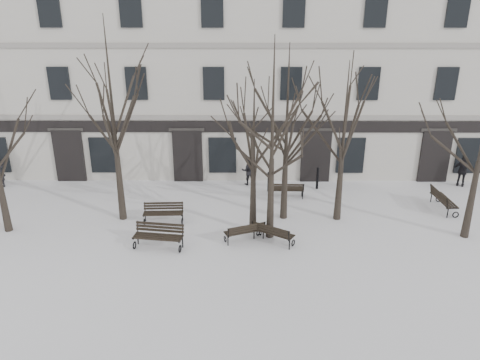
{
  "coord_description": "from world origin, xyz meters",
  "views": [
    {
      "loc": [
        -0.51,
        -16.36,
        9.5
      ],
      "look_at": [
        -0.61,
        3.0,
        1.97
      ],
      "focal_mm": 35.0,
      "sensor_mm": 36.0,
      "label": 1
    }
  ],
  "objects_px": {
    "tree_1": "(254,140)",
    "bench_5": "(443,199)",
    "bench_3": "(163,212)",
    "bench_4": "(286,189)",
    "bench_1": "(245,231)",
    "bench_2": "(273,232)",
    "tree_2": "(273,118)",
    "bench_0": "(159,235)"
  },
  "relations": [
    {
      "from": "bench_4",
      "to": "bench_5",
      "type": "bearing_deg",
      "value": 171.34
    },
    {
      "from": "bench_2",
      "to": "bench_3",
      "type": "bearing_deg",
      "value": 10.43
    },
    {
      "from": "tree_2",
      "to": "bench_3",
      "type": "relative_size",
      "value": 4.57
    },
    {
      "from": "bench_1",
      "to": "bench_2",
      "type": "bearing_deg",
      "value": 149.72
    },
    {
      "from": "bench_2",
      "to": "bench_3",
      "type": "relative_size",
      "value": 0.99
    },
    {
      "from": "bench_0",
      "to": "bench_4",
      "type": "distance_m",
      "value": 7.59
    },
    {
      "from": "tree_1",
      "to": "bench_1",
      "type": "height_order",
      "value": "tree_1"
    },
    {
      "from": "tree_1",
      "to": "bench_4",
      "type": "relative_size",
      "value": 3.74
    },
    {
      "from": "bench_2",
      "to": "bench_5",
      "type": "height_order",
      "value": "bench_5"
    },
    {
      "from": "bench_5",
      "to": "bench_1",
      "type": "bearing_deg",
      "value": 106.47
    },
    {
      "from": "tree_1",
      "to": "bench_2",
      "type": "relative_size",
      "value": 3.66
    },
    {
      "from": "bench_1",
      "to": "bench_5",
      "type": "xyz_separation_m",
      "value": [
        9.48,
        3.18,
        0.07
      ]
    },
    {
      "from": "bench_1",
      "to": "bench_2",
      "type": "height_order",
      "value": "bench_2"
    },
    {
      "from": "tree_1",
      "to": "bench_5",
      "type": "relative_size",
      "value": 3.36
    },
    {
      "from": "bench_0",
      "to": "bench_3",
      "type": "relative_size",
      "value": 1.15
    },
    {
      "from": "bench_1",
      "to": "bench_5",
      "type": "distance_m",
      "value": 10.0
    },
    {
      "from": "tree_2",
      "to": "bench_3",
      "type": "distance_m",
      "value": 6.82
    },
    {
      "from": "bench_1",
      "to": "bench_5",
      "type": "height_order",
      "value": "bench_5"
    },
    {
      "from": "bench_3",
      "to": "bench_5",
      "type": "distance_m",
      "value": 13.24
    },
    {
      "from": "bench_5",
      "to": "bench_3",
      "type": "bearing_deg",
      "value": 94.04
    },
    {
      "from": "tree_2",
      "to": "bench_3",
      "type": "xyz_separation_m",
      "value": [
        -4.75,
        1.37,
        -4.7
      ]
    },
    {
      "from": "bench_1",
      "to": "bench_3",
      "type": "xyz_separation_m",
      "value": [
        -3.68,
        1.77,
        0.03
      ]
    },
    {
      "from": "tree_1",
      "to": "bench_2",
      "type": "bearing_deg",
      "value": -53.49
    },
    {
      "from": "bench_3",
      "to": "bench_4",
      "type": "relative_size",
      "value": 1.03
    },
    {
      "from": "bench_3",
      "to": "bench_4",
      "type": "xyz_separation_m",
      "value": [
        5.81,
        2.75,
        -0.01
      ]
    },
    {
      "from": "tree_1",
      "to": "bench_0",
      "type": "bearing_deg",
      "value": -158.99
    },
    {
      "from": "tree_1",
      "to": "bench_2",
      "type": "distance_m",
      "value": 3.88
    },
    {
      "from": "bench_1",
      "to": "bench_2",
      "type": "relative_size",
      "value": 0.98
    },
    {
      "from": "bench_2",
      "to": "bench_4",
      "type": "height_order",
      "value": "bench_2"
    },
    {
      "from": "bench_3",
      "to": "bench_4",
      "type": "height_order",
      "value": "bench_3"
    },
    {
      "from": "tree_1",
      "to": "bench_3",
      "type": "relative_size",
      "value": 3.64
    },
    {
      "from": "tree_1",
      "to": "bench_4",
      "type": "height_order",
      "value": "tree_1"
    },
    {
      "from": "bench_2",
      "to": "bench_5",
      "type": "xyz_separation_m",
      "value": [
        8.33,
        3.34,
        0.05
      ]
    },
    {
      "from": "bench_1",
      "to": "tree_2",
      "type": "bearing_deg",
      "value": 178.78
    },
    {
      "from": "bench_1",
      "to": "bench_3",
      "type": "relative_size",
      "value": 0.97
    },
    {
      "from": "bench_2",
      "to": "bench_3",
      "type": "height_order",
      "value": "bench_3"
    },
    {
      "from": "bench_5",
      "to": "tree_1",
      "type": "bearing_deg",
      "value": 101.83
    },
    {
      "from": "tree_1",
      "to": "bench_5",
      "type": "height_order",
      "value": "tree_1"
    },
    {
      "from": "bench_2",
      "to": "bench_4",
      "type": "bearing_deg",
      "value": -69.43
    },
    {
      "from": "bench_3",
      "to": "bench_2",
      "type": "bearing_deg",
      "value": -24.5
    },
    {
      "from": "bench_1",
      "to": "bench_5",
      "type": "relative_size",
      "value": 0.9
    },
    {
      "from": "bench_2",
      "to": "bench_4",
      "type": "xyz_separation_m",
      "value": [
        0.97,
        4.69,
        -0.01
      ]
    }
  ]
}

